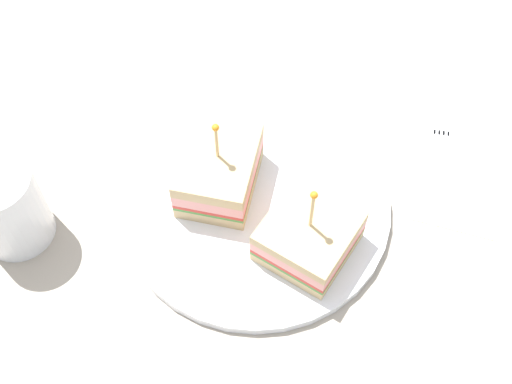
# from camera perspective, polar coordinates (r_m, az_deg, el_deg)

# --- Properties ---
(ground_plane) EXTENTS (1.12, 1.12, 0.02)m
(ground_plane) POSITION_cam_1_polar(r_m,az_deg,el_deg) (0.74, 0.00, -1.69)
(ground_plane) COLOR #9E9384
(plate) EXTENTS (0.28, 0.28, 0.01)m
(plate) POSITION_cam_1_polar(r_m,az_deg,el_deg) (0.72, 0.00, -1.07)
(plate) COLOR white
(plate) RESTS_ON ground_plane
(sandwich_half_front) EXTENTS (0.10, 0.10, 0.10)m
(sandwich_half_front) POSITION_cam_1_polar(r_m,az_deg,el_deg) (0.67, 4.02, -3.83)
(sandwich_half_front) COLOR tan
(sandwich_half_front) RESTS_ON plate
(sandwich_half_back) EXTENTS (0.11, 0.12, 0.10)m
(sandwich_half_back) POSITION_cam_1_polar(r_m,az_deg,el_deg) (0.71, -3.02, 1.74)
(sandwich_half_back) COLOR tan
(sandwich_half_back) RESTS_ON plate
(drink_glass) EXTENTS (0.07, 0.07, 0.10)m
(drink_glass) POSITION_cam_1_polar(r_m,az_deg,el_deg) (0.72, -19.50, -1.31)
(drink_glass) COLOR gold
(drink_glass) RESTS_ON ground_plane
(napkin) EXTENTS (0.13, 0.13, 0.00)m
(napkin) POSITION_cam_1_polar(r_m,az_deg,el_deg) (0.77, 16.34, 0.18)
(napkin) COLOR beige
(napkin) RESTS_ON ground_plane
(fork) EXTENTS (0.08, 0.11, 0.00)m
(fork) POSITION_cam_1_polar(r_m,az_deg,el_deg) (0.79, 14.74, 2.83)
(fork) COLOR silver
(fork) RESTS_ON ground_plane
(knife) EXTENTS (0.09, 0.11, 0.00)m
(knife) POSITION_cam_1_polar(r_m,az_deg,el_deg) (0.79, 17.96, 2.18)
(knife) COLOR silver
(knife) RESTS_ON ground_plane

